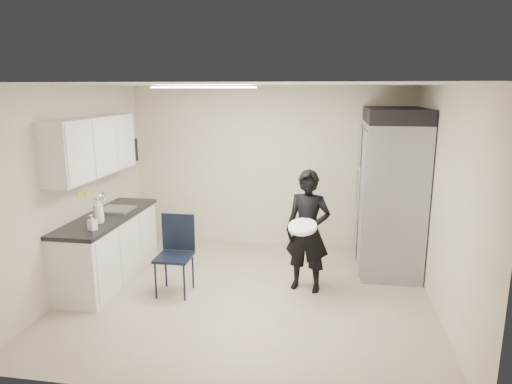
% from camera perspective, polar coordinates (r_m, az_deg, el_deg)
% --- Properties ---
extents(floor, '(4.50, 4.50, 0.00)m').
position_cam_1_polar(floor, '(5.91, -1.03, -12.81)').
color(floor, tan).
rests_on(floor, ground).
extents(ceiling, '(4.50, 4.50, 0.00)m').
position_cam_1_polar(ceiling, '(5.33, -1.14, 13.30)').
color(ceiling, silver).
rests_on(ceiling, back_wall).
extents(back_wall, '(4.50, 0.00, 4.50)m').
position_cam_1_polar(back_wall, '(7.41, 1.72, 3.05)').
color(back_wall, beige).
rests_on(back_wall, floor).
extents(left_wall, '(0.00, 4.00, 4.00)m').
position_cam_1_polar(left_wall, '(6.28, -21.72, 0.36)').
color(left_wall, beige).
rests_on(left_wall, floor).
extents(right_wall, '(0.00, 4.00, 4.00)m').
position_cam_1_polar(right_wall, '(5.54, 22.48, -1.27)').
color(right_wall, beige).
rests_on(right_wall, floor).
extents(ceiling_panel, '(1.20, 0.60, 0.02)m').
position_cam_1_polar(ceiling_panel, '(5.86, -6.34, 12.88)').
color(ceiling_panel, white).
rests_on(ceiling_panel, ceiling).
extents(lower_counter, '(0.60, 1.90, 0.86)m').
position_cam_1_polar(lower_counter, '(6.53, -17.92, -6.83)').
color(lower_counter, silver).
rests_on(lower_counter, floor).
extents(countertop, '(0.64, 1.95, 0.05)m').
position_cam_1_polar(countertop, '(6.40, -18.20, -2.98)').
color(countertop, black).
rests_on(countertop, lower_counter).
extents(sink, '(0.42, 0.40, 0.14)m').
position_cam_1_polar(sink, '(6.60, -17.05, -2.55)').
color(sink, gray).
rests_on(sink, countertop).
extents(faucet, '(0.02, 0.02, 0.24)m').
position_cam_1_polar(faucet, '(6.66, -18.67, -1.21)').
color(faucet, silver).
rests_on(faucet, countertop).
extents(upper_cabinets, '(0.35, 1.80, 0.75)m').
position_cam_1_polar(upper_cabinets, '(6.28, -19.81, 5.38)').
color(upper_cabinets, silver).
rests_on(upper_cabinets, left_wall).
extents(towel_dispenser, '(0.22, 0.30, 0.35)m').
position_cam_1_polar(towel_dispenser, '(7.35, -15.82, 5.01)').
color(towel_dispenser, black).
rests_on(towel_dispenser, left_wall).
extents(notice_sticker_left, '(0.00, 0.12, 0.07)m').
position_cam_1_polar(notice_sticker_left, '(6.37, -21.16, -0.16)').
color(notice_sticker_left, yellow).
rests_on(notice_sticker_left, left_wall).
extents(notice_sticker_right, '(0.00, 0.12, 0.07)m').
position_cam_1_polar(notice_sticker_right, '(6.55, -20.26, -0.11)').
color(notice_sticker_right, yellow).
rests_on(notice_sticker_right, left_wall).
extents(commercial_fridge, '(0.80, 1.35, 2.10)m').
position_cam_1_polar(commercial_fridge, '(6.74, 16.46, -0.62)').
color(commercial_fridge, gray).
rests_on(commercial_fridge, floor).
extents(fridge_compressor, '(0.80, 1.35, 0.20)m').
position_cam_1_polar(fridge_compressor, '(6.58, 17.09, 9.16)').
color(fridge_compressor, black).
rests_on(fridge_compressor, commercial_fridge).
extents(folding_chair, '(0.43, 0.43, 0.97)m').
position_cam_1_polar(folding_chair, '(5.87, -10.22, -8.05)').
color(folding_chair, black).
rests_on(folding_chair, floor).
extents(man_tuxedo, '(0.64, 0.50, 1.57)m').
position_cam_1_polar(man_tuxedo, '(5.85, 6.48, -4.90)').
color(man_tuxedo, black).
rests_on(man_tuxedo, floor).
extents(bucket_lid, '(0.42, 0.42, 0.04)m').
position_cam_1_polar(bucket_lid, '(5.58, 5.84, -4.35)').
color(bucket_lid, silver).
rests_on(bucket_lid, man_tuxedo).
extents(soap_bottle_a, '(0.17, 0.17, 0.33)m').
position_cam_1_polar(soap_bottle_a, '(6.01, -19.09, -2.17)').
color(soap_bottle_a, white).
rests_on(soap_bottle_a, countertop).
extents(soap_bottle_b, '(0.11, 0.11, 0.19)m').
position_cam_1_polar(soap_bottle_b, '(5.76, -19.81, -3.58)').
color(soap_bottle_b, '#ADACB8').
rests_on(soap_bottle_b, countertop).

